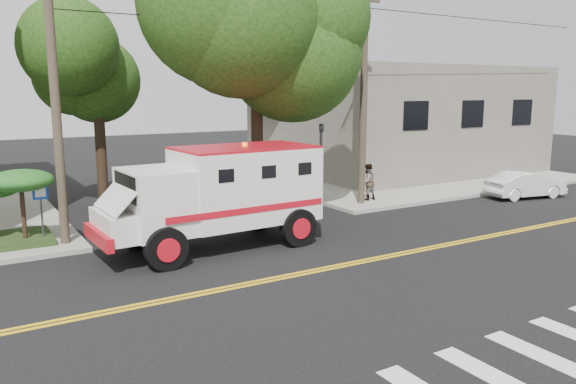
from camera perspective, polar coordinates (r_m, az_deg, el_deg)
ground at (r=15.58m, az=3.44°, el=-7.88°), size 100.00×100.00×0.00m
sidewalk_ne at (r=34.10m, az=9.23°, el=2.11°), size 17.00×17.00×0.15m
building_right at (r=35.17m, az=10.72°, el=7.34°), size 14.00×12.00×6.00m
utility_pole_left at (r=18.38m, az=-22.56°, el=8.42°), size 0.28×0.28×9.00m
utility_pole_right at (r=23.55m, az=7.66°, el=9.34°), size 0.28×0.28×9.00m
tree_main at (r=21.23m, az=-1.79°, el=16.64°), size 6.08×5.70×9.85m
tree_left at (r=24.64m, az=-18.06°, el=11.84°), size 4.48×4.20×7.70m
tree_right at (r=32.87m, az=0.55°, el=12.46°), size 4.80×4.50×8.20m
traffic_signal at (r=21.73m, az=3.36°, el=3.33°), size 0.15×0.18×3.60m
accessibility_sign at (r=18.79m, az=-23.79°, el=-1.29°), size 0.45×0.10×2.02m
armored_truck at (r=17.43m, az=-6.91°, el=0.06°), size 6.97×3.02×3.13m
parked_sedan at (r=27.81m, az=22.98°, el=0.70°), size 3.92×2.01×1.23m
pedestrian_a at (r=25.08m, az=2.98°, el=1.56°), size 0.68×0.46×1.80m
pedestrian_b at (r=24.53m, az=8.07°, el=1.01°), size 0.79×0.63×1.58m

